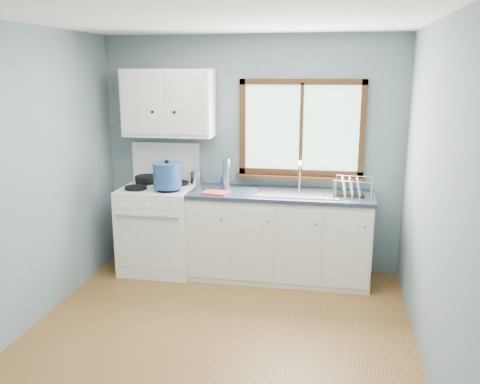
% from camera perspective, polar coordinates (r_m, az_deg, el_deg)
% --- Properties ---
extents(floor, '(3.20, 3.60, 0.02)m').
position_cam_1_polar(floor, '(4.22, -3.05, -17.00)').
color(floor, brown).
rests_on(floor, ground).
extents(ceiling, '(3.20, 3.60, 0.02)m').
position_cam_1_polar(ceiling, '(3.66, -3.57, 19.40)').
color(ceiling, white).
rests_on(ceiling, wall_back).
extents(wall_back, '(3.20, 0.02, 2.50)m').
position_cam_1_polar(wall_back, '(5.49, 1.24, 4.23)').
color(wall_back, slate).
rests_on(wall_back, ground).
extents(wall_front, '(3.20, 0.02, 2.50)m').
position_cam_1_polar(wall_front, '(2.13, -15.29, -11.49)').
color(wall_front, slate).
rests_on(wall_front, ground).
extents(wall_left, '(0.02, 3.60, 2.50)m').
position_cam_1_polar(wall_left, '(4.41, -24.05, 0.78)').
color(wall_left, slate).
rests_on(wall_left, ground).
extents(wall_right, '(0.02, 3.60, 2.50)m').
position_cam_1_polar(wall_right, '(3.71, 21.61, -1.21)').
color(wall_right, slate).
rests_on(wall_right, ground).
extents(gas_range, '(0.76, 0.69, 1.36)m').
position_cam_1_polar(gas_range, '(5.58, -9.07, -3.77)').
color(gas_range, white).
rests_on(gas_range, floor).
extents(base_cabinets, '(1.85, 0.60, 0.88)m').
position_cam_1_polar(base_cabinets, '(5.34, 4.41, -5.38)').
color(base_cabinets, silver).
rests_on(base_cabinets, floor).
extents(countertop, '(1.89, 0.64, 0.04)m').
position_cam_1_polar(countertop, '(5.20, 4.51, -0.26)').
color(countertop, '#1C2637').
rests_on(countertop, base_cabinets).
extents(sink, '(0.84, 0.46, 0.44)m').
position_cam_1_polar(sink, '(5.19, 6.48, -0.79)').
color(sink, silver).
rests_on(sink, countertop).
extents(window, '(1.36, 0.10, 1.03)m').
position_cam_1_polar(window, '(5.36, 6.88, 6.35)').
color(window, '#9EC6A8').
rests_on(window, wall_back).
extents(upper_cabinets, '(0.95, 0.35, 0.70)m').
position_cam_1_polar(upper_cabinets, '(5.45, -8.04, 9.87)').
color(upper_cabinets, silver).
rests_on(upper_cabinets, wall_back).
extents(skillet, '(0.42, 0.35, 0.05)m').
position_cam_1_polar(skillet, '(5.64, -10.36, 1.54)').
color(skillet, black).
rests_on(skillet, gas_range).
extents(stockpot, '(0.32, 0.32, 0.29)m').
position_cam_1_polar(stockpot, '(5.23, -8.17, 1.87)').
color(stockpot, navy).
rests_on(stockpot, gas_range).
extents(utensil_crock, '(0.15, 0.15, 0.40)m').
position_cam_1_polar(utensil_crock, '(5.54, -4.94, 1.65)').
color(utensil_crock, silver).
rests_on(utensil_crock, countertop).
extents(thermos, '(0.09, 0.09, 0.32)m').
position_cam_1_polar(thermos, '(5.32, -1.55, 2.07)').
color(thermos, silver).
rests_on(thermos, countertop).
extents(soap_bottle, '(0.10, 0.10, 0.26)m').
position_cam_1_polar(soap_bottle, '(5.50, -1.76, 2.11)').
color(soap_bottle, '#2030A8').
rests_on(soap_bottle, countertop).
extents(dish_towel, '(0.28, 0.22, 0.02)m').
position_cam_1_polar(dish_towel, '(5.14, -2.75, -0.07)').
color(dish_towel, '#C74632').
rests_on(dish_towel, countertop).
extents(dish_rack, '(0.40, 0.32, 0.20)m').
position_cam_1_polar(dish_rack, '(5.13, 12.46, 0.08)').
color(dish_rack, silver).
rests_on(dish_rack, countertop).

